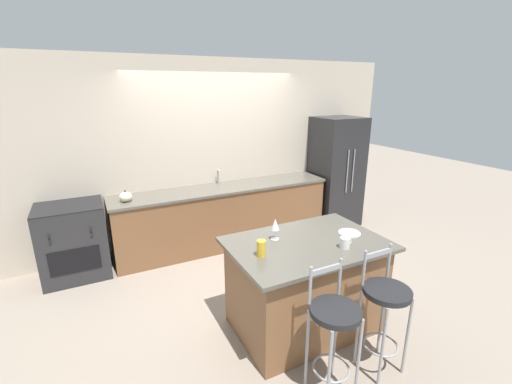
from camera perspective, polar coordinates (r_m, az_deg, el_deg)
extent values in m
plane|color=gray|center=(5.03, -3.62, -10.13)|extent=(18.00, 18.00, 0.00)
cube|color=beige|center=(5.19, -6.87, 6.48)|extent=(6.00, 0.07, 2.70)
cube|color=brown|center=(5.16, -5.32, -4.12)|extent=(3.15, 0.63, 0.87)
cube|color=#5B564C|center=(5.01, -5.46, 0.71)|extent=(3.19, 0.66, 0.03)
cube|color=black|center=(5.01, -5.46, 0.83)|extent=(0.56, 0.34, 0.01)
cylinder|color=#ADAFB5|center=(5.17, -6.36, 2.66)|extent=(0.02, 0.02, 0.22)
cylinder|color=#ADAFB5|center=(5.09, -6.16, 3.60)|extent=(0.02, 0.12, 0.02)
cube|color=brown|center=(3.48, 8.20, -15.35)|extent=(1.34, 0.87, 0.88)
cube|color=#5B564C|center=(3.26, 8.54, -8.56)|extent=(1.46, 0.99, 0.03)
cube|color=#232326|center=(5.97, 13.10, 3.28)|extent=(0.74, 0.69, 1.83)
cylinder|color=#939399|center=(5.65, 14.99, 3.31)|extent=(0.02, 0.02, 0.70)
cylinder|color=#939399|center=(5.72, 15.89, 3.42)|extent=(0.02, 0.02, 0.70)
cube|color=#28282B|center=(4.85, -28.08, -7.30)|extent=(0.76, 0.62, 0.92)
cube|color=black|center=(4.60, -27.91, -10.08)|extent=(0.55, 0.01, 0.30)
cube|color=black|center=(4.69, -28.88, -2.05)|extent=(0.76, 0.62, 0.02)
cylinder|color=black|center=(4.47, -31.29, -6.20)|extent=(0.03, 0.02, 0.03)
cylinder|color=black|center=(4.45, -25.84, -5.51)|extent=(0.03, 0.02, 0.03)
cylinder|color=black|center=(4.50, -31.15, -7.07)|extent=(0.03, 0.02, 0.03)
cylinder|color=black|center=(4.47, -25.72, -6.38)|extent=(0.03, 0.02, 0.03)
cylinder|color=#99999E|center=(2.79, 12.07, -27.48)|extent=(0.02, 0.02, 0.72)
cylinder|color=#99999E|center=(2.93, 16.70, -25.29)|extent=(0.02, 0.02, 0.72)
cylinder|color=#99999E|center=(2.94, 8.49, -24.38)|extent=(0.02, 0.02, 0.72)
cylinder|color=#99999E|center=(3.08, 13.00, -22.54)|extent=(0.02, 0.02, 0.72)
torus|color=#99999E|center=(3.02, 12.39, -26.72)|extent=(0.29, 0.29, 0.02)
cylinder|color=#232326|center=(2.69, 13.12, -18.82)|extent=(0.38, 0.38, 0.04)
cylinder|color=#99999E|center=(2.61, 9.04, -15.16)|extent=(0.02, 0.02, 0.31)
cylinder|color=#99999E|center=(2.76, 13.79, -13.55)|extent=(0.02, 0.02, 0.31)
cube|color=#99999E|center=(2.63, 11.62, -12.52)|extent=(0.27, 0.02, 0.04)
cylinder|color=#99999E|center=(3.08, 20.34, -23.16)|extent=(0.02, 0.02, 0.72)
cylinder|color=#99999E|center=(3.26, 23.88, -21.19)|extent=(0.02, 0.02, 0.72)
cylinder|color=#99999E|center=(3.23, 16.63, -20.71)|extent=(0.02, 0.02, 0.72)
cylinder|color=#99999E|center=(3.39, 20.21, -19.02)|extent=(0.02, 0.02, 0.72)
torus|color=#99999E|center=(3.31, 20.02, -22.77)|extent=(0.29, 0.29, 0.02)
cylinder|color=#232326|center=(3.02, 21.04, -15.24)|extent=(0.38, 0.38, 0.04)
cylinder|color=#99999E|center=(2.92, 17.58, -12.01)|extent=(0.02, 0.02, 0.31)
cylinder|color=#99999E|center=(3.10, 21.28, -10.62)|extent=(0.02, 0.02, 0.31)
cube|color=#99999E|center=(2.97, 19.68, -9.63)|extent=(0.27, 0.02, 0.04)
cylinder|color=white|center=(3.52, 15.29, -6.63)|extent=(0.22, 0.22, 0.01)
torus|color=white|center=(3.51, 15.30, -6.54)|extent=(0.21, 0.21, 0.01)
cylinder|color=white|center=(3.29, 3.18, -7.81)|extent=(0.08, 0.08, 0.00)
cylinder|color=white|center=(3.27, 3.20, -7.04)|extent=(0.01, 0.01, 0.09)
cone|color=white|center=(3.23, 3.23, -5.40)|extent=(0.08, 0.08, 0.11)
cylinder|color=white|center=(3.20, 14.59, -8.20)|extent=(0.09, 0.09, 0.10)
torus|color=white|center=(3.22, 15.20, -7.99)|extent=(0.07, 0.01, 0.07)
cylinder|color=gold|center=(2.94, 0.88, -9.39)|extent=(0.08, 0.08, 0.15)
ellipsoid|color=beige|center=(4.63, -20.89, -0.74)|extent=(0.16, 0.16, 0.12)
cylinder|color=brown|center=(4.61, -20.98, 0.14)|extent=(0.02, 0.02, 0.02)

